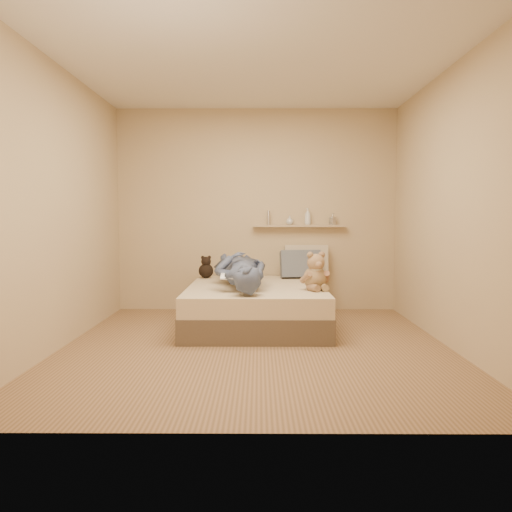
{
  "coord_description": "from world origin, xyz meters",
  "views": [
    {
      "loc": [
        0.03,
        -4.6,
        1.2
      ],
      "look_at": [
        0.0,
        0.65,
        0.8
      ],
      "focal_mm": 35.0,
      "sensor_mm": 36.0,
      "label": 1
    }
  ],
  "objects_px": {
    "pillow_grey": "(301,264)",
    "person": "(240,269)",
    "bed": "(256,305)",
    "pillow_cream": "(306,261)",
    "wall_shelf": "(299,226)",
    "teddy_bear": "(316,274)",
    "dark_plush": "(206,268)",
    "game_console": "(230,276)"
  },
  "relations": [
    {
      "from": "pillow_grey",
      "to": "dark_plush",
      "type": "bearing_deg",
      "value": -178.85
    },
    {
      "from": "game_console",
      "to": "wall_shelf",
      "type": "height_order",
      "value": "wall_shelf"
    },
    {
      "from": "person",
      "to": "wall_shelf",
      "type": "height_order",
      "value": "wall_shelf"
    },
    {
      "from": "bed",
      "to": "pillow_cream",
      "type": "relative_size",
      "value": 3.45
    },
    {
      "from": "game_console",
      "to": "teddy_bear",
      "type": "relative_size",
      "value": 0.47
    },
    {
      "from": "game_console",
      "to": "pillow_cream",
      "type": "xyz_separation_m",
      "value": [
        0.89,
        1.38,
        0.04
      ]
    },
    {
      "from": "game_console",
      "to": "wall_shelf",
      "type": "bearing_deg",
      "value": 60.84
    },
    {
      "from": "game_console",
      "to": "pillow_grey",
      "type": "relative_size",
      "value": 0.38
    },
    {
      "from": "teddy_bear",
      "to": "wall_shelf",
      "type": "relative_size",
      "value": 0.34
    },
    {
      "from": "bed",
      "to": "person",
      "type": "relative_size",
      "value": 1.18
    },
    {
      "from": "bed",
      "to": "person",
      "type": "bearing_deg",
      "value": -151.79
    },
    {
      "from": "game_console",
      "to": "pillow_cream",
      "type": "relative_size",
      "value": 0.35
    },
    {
      "from": "game_console",
      "to": "pillow_cream",
      "type": "height_order",
      "value": "pillow_cream"
    },
    {
      "from": "teddy_bear",
      "to": "wall_shelf",
      "type": "distance_m",
      "value": 1.36
    },
    {
      "from": "teddy_bear",
      "to": "pillow_cream",
      "type": "distance_m",
      "value": 1.19
    },
    {
      "from": "person",
      "to": "wall_shelf",
      "type": "xyz_separation_m",
      "value": [
        0.73,
        1.0,
        0.46
      ]
    },
    {
      "from": "person",
      "to": "pillow_cream",
      "type": "bearing_deg",
      "value": -138.15
    },
    {
      "from": "bed",
      "to": "pillow_cream",
      "type": "height_order",
      "value": "pillow_cream"
    },
    {
      "from": "person",
      "to": "bed",
      "type": "bearing_deg",
      "value": -158.77
    },
    {
      "from": "pillow_grey",
      "to": "person",
      "type": "distance_m",
      "value": 1.07
    },
    {
      "from": "person",
      "to": "teddy_bear",
      "type": "bearing_deg",
      "value": 154.71
    },
    {
      "from": "game_console",
      "to": "dark_plush",
      "type": "distance_m",
      "value": 1.27
    },
    {
      "from": "dark_plush",
      "to": "person",
      "type": "relative_size",
      "value": 0.18
    },
    {
      "from": "teddy_bear",
      "to": "wall_shelf",
      "type": "bearing_deg",
      "value": 93.26
    },
    {
      "from": "pillow_cream",
      "to": "wall_shelf",
      "type": "height_order",
      "value": "wall_shelf"
    },
    {
      "from": "teddy_bear",
      "to": "pillow_cream",
      "type": "xyz_separation_m",
      "value": [
        0.01,
        1.19,
        0.03
      ]
    },
    {
      "from": "pillow_cream",
      "to": "person",
      "type": "distance_m",
      "value": 1.23
    },
    {
      "from": "pillow_cream",
      "to": "wall_shelf",
      "type": "xyz_separation_m",
      "value": [
        -0.08,
        0.08,
        0.45
      ]
    },
    {
      "from": "pillow_cream",
      "to": "teddy_bear",
      "type": "bearing_deg",
      "value": -90.44
    },
    {
      "from": "game_console",
      "to": "pillow_grey",
      "type": "xyz_separation_m",
      "value": [
        0.81,
        1.24,
        0.01
      ]
    },
    {
      "from": "wall_shelf",
      "to": "dark_plush",
      "type": "bearing_deg",
      "value": -168.39
    },
    {
      "from": "pillow_cream",
      "to": "game_console",
      "type": "bearing_deg",
      "value": -122.99
    },
    {
      "from": "person",
      "to": "wall_shelf",
      "type": "bearing_deg",
      "value": -132.9
    },
    {
      "from": "teddy_bear",
      "to": "dark_plush",
      "type": "distance_m",
      "value": 1.62
    },
    {
      "from": "game_console",
      "to": "wall_shelf",
      "type": "distance_m",
      "value": 1.74
    },
    {
      "from": "pillow_cream",
      "to": "person",
      "type": "bearing_deg",
      "value": -131.17
    },
    {
      "from": "pillow_cream",
      "to": "pillow_grey",
      "type": "bearing_deg",
      "value": -119.62
    },
    {
      "from": "bed",
      "to": "wall_shelf",
      "type": "relative_size",
      "value": 1.58
    },
    {
      "from": "wall_shelf",
      "to": "teddy_bear",
      "type": "bearing_deg",
      "value": -86.74
    },
    {
      "from": "bed",
      "to": "person",
      "type": "xyz_separation_m",
      "value": [
        -0.18,
        -0.1,
        0.42
      ]
    },
    {
      "from": "bed",
      "to": "game_console",
      "type": "xyz_separation_m",
      "value": [
        -0.26,
        -0.55,
        0.39
      ]
    },
    {
      "from": "dark_plush",
      "to": "pillow_grey",
      "type": "height_order",
      "value": "pillow_grey"
    }
  ]
}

